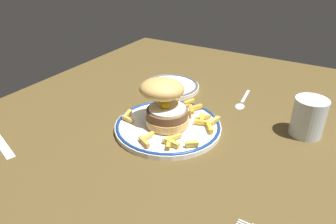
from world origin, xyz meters
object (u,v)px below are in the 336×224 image
object	(u,v)px
dinner_plate	(168,126)
water_glass	(308,120)
burger	(164,101)
spoon	(241,103)
side_plate	(170,86)

from	to	relation	value
dinner_plate	water_glass	bearing A→B (deg)	-64.01
burger	spoon	bearing A→B (deg)	-30.22
water_glass	spoon	bearing A→B (deg)	67.93
water_glass	dinner_plate	bearing A→B (deg)	115.99
burger	spoon	distance (cm)	25.16
dinner_plate	side_plate	size ratio (longest dim) A/B	1.45
water_glass	side_plate	bearing A→B (deg)	81.04
dinner_plate	water_glass	world-z (taller)	water_glass
side_plate	spoon	distance (cm)	22.15
burger	spoon	xyz separation A→B (cm)	(20.95, -12.20, -6.70)
water_glass	burger	bearing A→B (deg)	114.60
dinner_plate	spoon	size ratio (longest dim) A/B	1.90
water_glass	spoon	world-z (taller)	water_glass
burger	water_glass	distance (cm)	33.15
dinner_plate	burger	size ratio (longest dim) A/B	1.93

